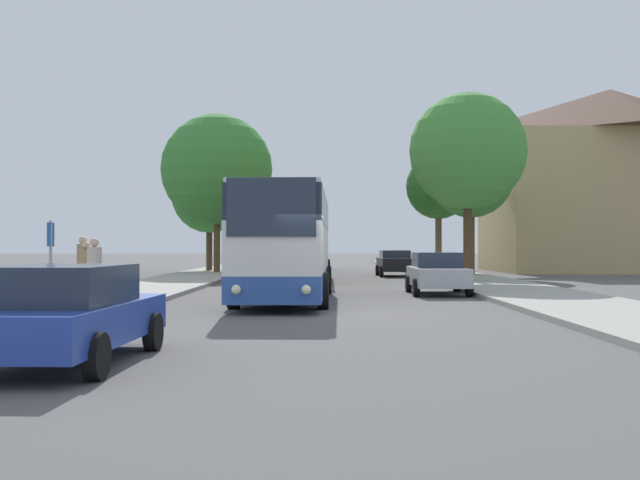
{
  "coord_description": "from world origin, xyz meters",
  "views": [
    {
      "loc": [
        -0.1,
        -19.08,
        1.73
      ],
      "look_at": [
        -0.26,
        10.42,
        1.96
      ],
      "focal_mm": 42.0,
      "sensor_mm": 36.0,
      "label": 1
    }
  ],
  "objects_px": {
    "bus_middle": "(303,244)",
    "tree_left_far": "(209,196)",
    "bus_stop_sign": "(51,254)",
    "tree_right_mid": "(438,187)",
    "bus_rear": "(305,245)",
    "pedestrian_waiting_near": "(86,271)",
    "tree_left_near": "(217,170)",
    "parked_car_right_near": "(437,273)",
    "tree_right_far": "(471,175)",
    "parked_car_left_curb": "(63,312)",
    "pedestrian_walking_back": "(94,273)",
    "parked_car_right_far": "(395,263)",
    "pedestrian_waiting_far": "(83,266)",
    "bus_front": "(287,243)",
    "tree_right_near": "(468,152)"
  },
  "relations": [
    {
      "from": "bus_middle",
      "to": "tree_left_far",
      "type": "height_order",
      "value": "tree_left_far"
    },
    {
      "from": "bus_stop_sign",
      "to": "tree_right_mid",
      "type": "relative_size",
      "value": 0.3
    },
    {
      "from": "bus_rear",
      "to": "bus_stop_sign",
      "type": "height_order",
      "value": "bus_rear"
    },
    {
      "from": "bus_stop_sign",
      "to": "pedestrian_waiting_near",
      "type": "height_order",
      "value": "bus_stop_sign"
    },
    {
      "from": "bus_stop_sign",
      "to": "tree_left_near",
      "type": "relative_size",
      "value": 0.23
    },
    {
      "from": "bus_rear",
      "to": "tree_right_mid",
      "type": "bearing_deg",
      "value": -28.51
    },
    {
      "from": "parked_car_right_near",
      "to": "tree_right_far",
      "type": "bearing_deg",
      "value": -104.75
    },
    {
      "from": "pedestrian_waiting_near",
      "to": "tree_left_near",
      "type": "height_order",
      "value": "tree_left_near"
    },
    {
      "from": "pedestrian_waiting_near",
      "to": "parked_car_left_curb",
      "type": "bearing_deg",
      "value": 117.58
    },
    {
      "from": "pedestrian_walking_back",
      "to": "tree_left_near",
      "type": "xyz_separation_m",
      "value": [
        -0.73,
        26.57,
        5.32
      ]
    },
    {
      "from": "bus_rear",
      "to": "tree_left_near",
      "type": "distance_m",
      "value": 9.32
    },
    {
      "from": "bus_middle",
      "to": "parked_car_right_far",
      "type": "relative_size",
      "value": 2.83
    },
    {
      "from": "parked_car_left_curb",
      "to": "parked_car_right_near",
      "type": "distance_m",
      "value": 17.65
    },
    {
      "from": "parked_car_left_curb",
      "to": "tree_left_far",
      "type": "bearing_deg",
      "value": 97.63
    },
    {
      "from": "bus_rear",
      "to": "parked_car_right_near",
      "type": "relative_size",
      "value": 2.47
    },
    {
      "from": "pedestrian_walking_back",
      "to": "tree_left_near",
      "type": "bearing_deg",
      "value": -44.33
    },
    {
      "from": "bus_stop_sign",
      "to": "bus_middle",
      "type": "bearing_deg",
      "value": 72.48
    },
    {
      "from": "pedestrian_waiting_far",
      "to": "tree_left_far",
      "type": "bearing_deg",
      "value": 92.07
    },
    {
      "from": "parked_car_left_curb",
      "to": "tree_left_far",
      "type": "relative_size",
      "value": 0.61
    },
    {
      "from": "bus_front",
      "to": "pedestrian_waiting_near",
      "type": "xyz_separation_m",
      "value": [
        -5.62,
        -2.3,
        -0.82
      ]
    },
    {
      "from": "parked_car_right_far",
      "to": "pedestrian_waiting_near",
      "type": "relative_size",
      "value": 2.46
    },
    {
      "from": "pedestrian_waiting_near",
      "to": "pedestrian_waiting_far",
      "type": "height_order",
      "value": "pedestrian_waiting_far"
    },
    {
      "from": "bus_rear",
      "to": "pedestrian_waiting_near",
      "type": "relative_size",
      "value": 6.1
    },
    {
      "from": "bus_stop_sign",
      "to": "tree_left_near",
      "type": "distance_m",
      "value": 26.93
    },
    {
      "from": "parked_car_left_curb",
      "to": "tree_right_near",
      "type": "xyz_separation_m",
      "value": [
        10.35,
        23.11,
        5.28
      ]
    },
    {
      "from": "bus_middle",
      "to": "bus_rear",
      "type": "relative_size",
      "value": 1.14
    },
    {
      "from": "bus_middle",
      "to": "parked_car_left_curb",
      "type": "xyz_separation_m",
      "value": [
        -2.76,
        -26.59,
        -1.06
      ]
    },
    {
      "from": "tree_left_near",
      "to": "tree_right_mid",
      "type": "height_order",
      "value": "tree_left_near"
    },
    {
      "from": "tree_right_mid",
      "to": "parked_car_right_near",
      "type": "bearing_deg",
      "value": -98.84
    },
    {
      "from": "bus_middle",
      "to": "tree_left_near",
      "type": "height_order",
      "value": "tree_left_near"
    },
    {
      "from": "bus_middle",
      "to": "pedestrian_waiting_far",
      "type": "xyz_separation_m",
      "value": [
        -6.48,
        -14.23,
        -0.71
      ]
    },
    {
      "from": "bus_middle",
      "to": "pedestrian_waiting_far",
      "type": "height_order",
      "value": "bus_middle"
    },
    {
      "from": "tree_left_far",
      "to": "tree_right_mid",
      "type": "relative_size",
      "value": 1.0
    },
    {
      "from": "parked_car_right_near",
      "to": "bus_stop_sign",
      "type": "relative_size",
      "value": 1.9
    },
    {
      "from": "bus_rear",
      "to": "tree_right_near",
      "type": "xyz_separation_m",
      "value": [
        7.88,
        -17.59,
        4.26
      ]
    },
    {
      "from": "parked_car_right_far",
      "to": "pedestrian_waiting_far",
      "type": "bearing_deg",
      "value": 58.48
    },
    {
      "from": "pedestrian_waiting_far",
      "to": "pedestrian_walking_back",
      "type": "xyz_separation_m",
      "value": [
        1.74,
        -4.47,
        -0.06
      ]
    },
    {
      "from": "pedestrian_waiting_near",
      "to": "tree_right_near",
      "type": "height_order",
      "value": "tree_right_near"
    },
    {
      "from": "pedestrian_waiting_near",
      "to": "parked_car_right_near",
      "type": "bearing_deg",
      "value": -141.8
    },
    {
      "from": "pedestrian_waiting_far",
      "to": "pedestrian_waiting_near",
      "type": "bearing_deg",
      "value": -67.85
    },
    {
      "from": "tree_left_far",
      "to": "parked_car_right_far",
      "type": "bearing_deg",
      "value": -28.02
    },
    {
      "from": "tree_right_near",
      "to": "tree_right_far",
      "type": "relative_size",
      "value": 1.07
    },
    {
      "from": "tree_left_near",
      "to": "parked_car_right_near",
      "type": "bearing_deg",
      "value": -60.48
    },
    {
      "from": "parked_car_right_far",
      "to": "tree_left_near",
      "type": "bearing_deg",
      "value": -15.23
    },
    {
      "from": "tree_left_near",
      "to": "tree_left_far",
      "type": "xyz_separation_m",
      "value": [
        -0.98,
        3.4,
        -1.35
      ]
    },
    {
      "from": "tree_left_near",
      "to": "tree_left_far",
      "type": "relative_size",
      "value": 1.31
    },
    {
      "from": "parked_car_left_curb",
      "to": "tree_left_near",
      "type": "distance_m",
      "value": 35.02
    },
    {
      "from": "parked_car_right_far",
      "to": "pedestrian_waiting_far",
      "type": "xyz_separation_m",
      "value": [
        -11.57,
        -19.36,
        0.32
      ]
    },
    {
      "from": "pedestrian_waiting_near",
      "to": "tree_right_mid",
      "type": "height_order",
      "value": "tree_right_mid"
    },
    {
      "from": "parked_car_right_far",
      "to": "pedestrian_waiting_near",
      "type": "xyz_separation_m",
      "value": [
        -10.84,
        -21.37,
        0.23
      ]
    }
  ]
}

